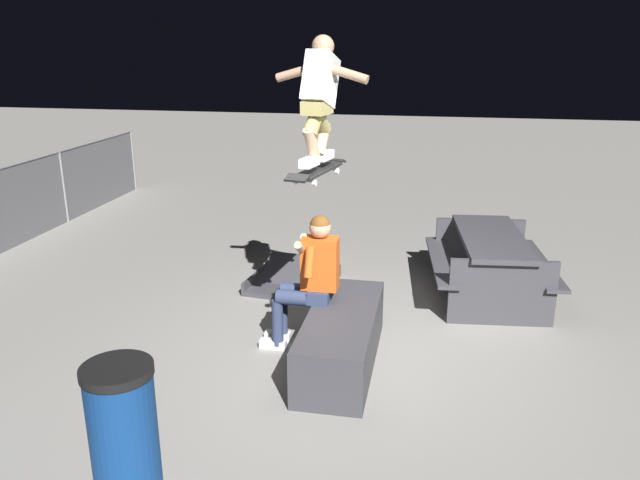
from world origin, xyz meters
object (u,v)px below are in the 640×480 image
object	(u,v)px
person_sitting_on_ledge	(309,275)
trash_bin	(123,428)
skateboard	(317,171)
skater_airborne	(319,94)
picnic_table_back	(490,256)
ledge_box_main	(342,339)
kicker_ramp	(293,282)

from	to	relation	value
person_sitting_on_ledge	trash_bin	size ratio (longest dim) A/B	1.47
person_sitting_on_ledge	skateboard	bearing A→B (deg)	-16.68
trash_bin	skater_airborne	bearing A→B (deg)	-19.05
skateboard	trash_bin	size ratio (longest dim) A/B	1.14
skater_airborne	picnic_table_back	xyz separation A→B (m)	(1.41, -1.73, -1.91)
ledge_box_main	picnic_table_back	bearing A→B (deg)	-37.01
ledge_box_main	picnic_table_back	size ratio (longest dim) A/B	0.93
picnic_table_back	trash_bin	xyz separation A→B (m)	(-3.82, 2.56, -0.04)
ledge_box_main	trash_bin	size ratio (longest dim) A/B	1.85
skateboard	picnic_table_back	bearing A→B (deg)	-49.88
skateboard	picnic_table_back	distance (m)	2.59
ledge_box_main	skateboard	xyz separation A→B (m)	(0.43, 0.31, 1.47)
trash_bin	picnic_table_back	bearing A→B (deg)	-33.85
ledge_box_main	person_sitting_on_ledge	bearing A→B (deg)	53.62
skater_airborne	person_sitting_on_ledge	bearing A→B (deg)	164.64
skater_airborne	trash_bin	xyz separation A→B (m)	(-2.41, 0.83, -1.95)
person_sitting_on_ledge	trash_bin	bearing A→B (deg)	160.59
skateboard	trash_bin	world-z (taller)	skateboard
skater_airborne	trash_bin	size ratio (longest dim) A/B	1.23
picnic_table_back	kicker_ramp	bearing A→B (deg)	93.19
skateboard	kicker_ramp	xyz separation A→B (m)	(1.34, 0.57, -1.66)
trash_bin	ledge_box_main	bearing A→B (deg)	-30.49
ledge_box_main	skateboard	size ratio (longest dim) A/B	1.63
kicker_ramp	picnic_table_back	xyz separation A→B (m)	(0.13, -2.31, 0.44)
person_sitting_on_ledge	skater_airborne	xyz separation A→B (m)	(0.22, -0.06, 1.66)
ledge_box_main	skateboard	world-z (taller)	skateboard
skateboard	skater_airborne	world-z (taller)	skater_airborne
ledge_box_main	picnic_table_back	xyz separation A→B (m)	(1.90, -1.43, 0.25)
kicker_ramp	trash_bin	distance (m)	3.72
skater_airborne	picnic_table_back	distance (m)	2.94
skateboard	trash_bin	distance (m)	2.79
skateboard	skater_airborne	size ratio (longest dim) A/B	0.93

